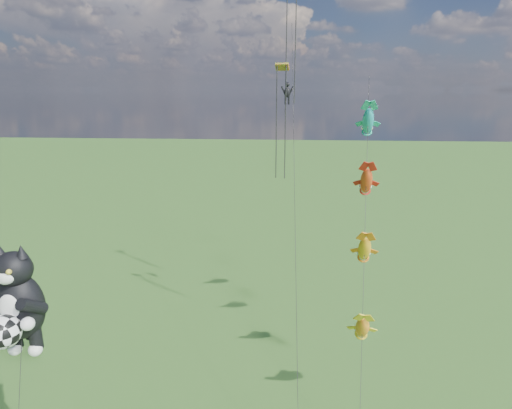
{
  "coord_description": "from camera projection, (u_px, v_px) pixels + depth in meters",
  "views": [
    {
      "loc": [
        13.8,
        -17.92,
        18.73
      ],
      "look_at": [
        11.62,
        9.94,
        11.25
      ],
      "focal_mm": 30.0,
      "sensor_mm": 36.0,
      "label": 1
    }
  ],
  "objects": [
    {
      "name": "cat_kite_rig",
      "position": [
        16.0,
        303.0,
        19.5
      ],
      "size": [
        2.52,
        4.14,
        12.1
      ],
      "rotation": [
        0.0,
        0.0,
        0.09
      ],
      "color": "brown",
      "rests_on": "ground"
    },
    {
      "name": "fish_windsock_rig",
      "position": [
        365.0,
        215.0,
        27.13
      ],
      "size": [
        2.36,
        15.85,
        19.77
      ],
      "rotation": [
        0.0,
        0.0,
        0.2
      ],
      "color": "brown",
      "rests_on": "ground"
    },
    {
      "name": "parafoil_rig",
      "position": [
        288.0,
        82.0,
        29.48
      ],
      "size": [
        2.05,
        17.52,
        27.18
      ],
      "rotation": [
        0.0,
        0.0,
        0.13
      ],
      "color": "brown",
      "rests_on": "ground"
    }
  ]
}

